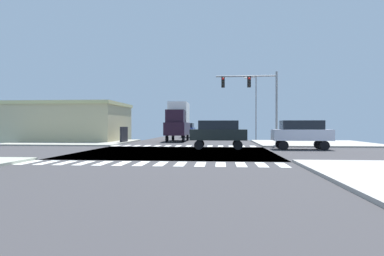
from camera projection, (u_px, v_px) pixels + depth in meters
name	position (u px, v px, depth m)	size (l,w,h in m)	color
ground	(176.00, 152.00, 23.83)	(90.00, 90.00, 0.05)	#383638
sidewalk_corner_ne	(313.00, 143.00, 34.66)	(12.00, 12.00, 0.14)	#A09B91
sidewalk_corner_nw	(76.00, 142.00, 36.91)	(12.00, 12.00, 0.14)	#9E9C8E
crosswalk_near	(151.00, 164.00, 16.58)	(13.50, 2.00, 0.01)	white
crosswalk_far	(184.00, 146.00, 31.13)	(13.50, 2.00, 0.01)	white
traffic_signal_mast	(253.00, 92.00, 30.95)	(5.78, 0.55, 7.00)	gray
street_lamp	(254.00, 102.00, 44.01)	(1.78, 0.32, 8.52)	gray
bank_building	(65.00, 122.00, 40.72)	(16.03, 9.79, 4.73)	tan
suv_nearside_1	(218.00, 132.00, 27.04)	(4.60, 1.96, 2.34)	black
suv_farside_2	(188.00, 129.00, 53.22)	(1.96, 4.60, 2.34)	black
box_truck_crossing_1	(178.00, 121.00, 40.68)	(2.40, 7.20, 4.85)	black
suv_queued_3	(302.00, 132.00, 26.46)	(4.60, 1.96, 2.34)	black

